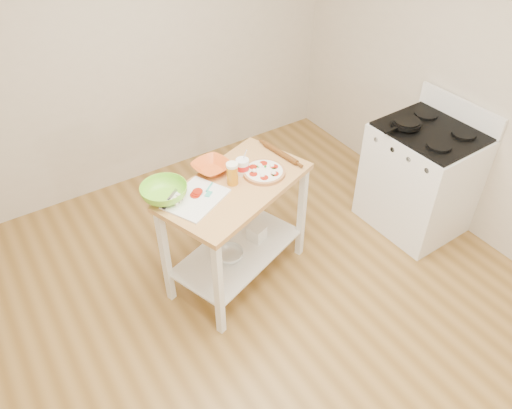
{
  "coord_description": "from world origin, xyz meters",
  "views": [
    {
      "loc": [
        -1.34,
        -1.79,
        2.98
      ],
      "look_at": [
        0.15,
        0.49,
        0.72
      ],
      "focal_mm": 35.0,
      "sensor_mm": 36.0,
      "label": 1
    }
  ],
  "objects_px": {
    "prep_island": "(236,213)",
    "spatula": "(209,190)",
    "pizza": "(264,172)",
    "rolling_pin": "(280,153)",
    "gas_stove": "(420,178)",
    "orange_bowl": "(212,167)",
    "yogurt_tub": "(242,166)",
    "knife": "(170,200)",
    "shelf_bin": "(257,233)",
    "beer_pint": "(232,174)",
    "skillet": "(406,123)",
    "cutting_board": "(195,199)",
    "green_bowl": "(164,192)",
    "shelf_glass_bowl": "(229,255)"
  },
  "relations": [
    {
      "from": "prep_island",
      "to": "spatula",
      "type": "distance_m",
      "value": 0.33
    },
    {
      "from": "pizza",
      "to": "rolling_pin",
      "type": "distance_m",
      "value": 0.26
    },
    {
      "from": "gas_stove",
      "to": "spatula",
      "type": "height_order",
      "value": "gas_stove"
    },
    {
      "from": "orange_bowl",
      "to": "yogurt_tub",
      "type": "distance_m",
      "value": 0.22
    },
    {
      "from": "pizza",
      "to": "knife",
      "type": "distance_m",
      "value": 0.7
    },
    {
      "from": "rolling_pin",
      "to": "shelf_bin",
      "type": "distance_m",
      "value": 0.66
    },
    {
      "from": "beer_pint",
      "to": "rolling_pin",
      "type": "xyz_separation_m",
      "value": [
        0.47,
        0.1,
        -0.06
      ]
    },
    {
      "from": "skillet",
      "to": "spatula",
      "type": "bearing_deg",
      "value": 171.51
    },
    {
      "from": "cutting_board",
      "to": "knife",
      "type": "xyz_separation_m",
      "value": [
        -0.15,
        0.07,
        0.01
      ]
    },
    {
      "from": "gas_stove",
      "to": "knife",
      "type": "bearing_deg",
      "value": 168.36
    },
    {
      "from": "knife",
      "to": "green_bowl",
      "type": "relative_size",
      "value": 0.7
    },
    {
      "from": "green_bowl",
      "to": "shelf_bin",
      "type": "bearing_deg",
      "value": -8.03
    },
    {
      "from": "orange_bowl",
      "to": "beer_pint",
      "type": "xyz_separation_m",
      "value": [
        0.05,
        -0.21,
        0.05
      ]
    },
    {
      "from": "knife",
      "to": "prep_island",
      "type": "bearing_deg",
      "value": -46.38
    },
    {
      "from": "prep_island",
      "to": "orange_bowl",
      "type": "xyz_separation_m",
      "value": [
        -0.06,
        0.23,
        0.29
      ]
    },
    {
      "from": "yogurt_tub",
      "to": "shelf_bin",
      "type": "bearing_deg",
      "value": -31.63
    },
    {
      "from": "prep_island",
      "to": "pizza",
      "type": "height_order",
      "value": "pizza"
    },
    {
      "from": "prep_island",
      "to": "skillet",
      "type": "distance_m",
      "value": 1.53
    },
    {
      "from": "shelf_glass_bowl",
      "to": "cutting_board",
      "type": "bearing_deg",
      "value": 170.4
    },
    {
      "from": "prep_island",
      "to": "beer_pint",
      "type": "xyz_separation_m",
      "value": [
        -0.01,
        0.02,
        0.34
      ]
    },
    {
      "from": "orange_bowl",
      "to": "shelf_glass_bowl",
      "type": "distance_m",
      "value": 0.69
    },
    {
      "from": "pizza",
      "to": "knife",
      "type": "bearing_deg",
      "value": 173.87
    },
    {
      "from": "prep_island",
      "to": "rolling_pin",
      "type": "height_order",
      "value": "rolling_pin"
    },
    {
      "from": "prep_island",
      "to": "pizza",
      "type": "relative_size",
      "value": 4.01
    },
    {
      "from": "yogurt_tub",
      "to": "rolling_pin",
      "type": "xyz_separation_m",
      "value": [
        0.35,
        0.04,
        -0.04
      ]
    },
    {
      "from": "prep_island",
      "to": "cutting_board",
      "type": "height_order",
      "value": "cutting_board"
    },
    {
      "from": "skillet",
      "to": "rolling_pin",
      "type": "bearing_deg",
      "value": 162.52
    },
    {
      "from": "shelf_glass_bowl",
      "to": "gas_stove",
      "type": "bearing_deg",
      "value": -8.39
    },
    {
      "from": "skillet",
      "to": "shelf_bin",
      "type": "relative_size",
      "value": 3.09
    },
    {
      "from": "orange_bowl",
      "to": "beer_pint",
      "type": "bearing_deg",
      "value": -77.08
    },
    {
      "from": "spatula",
      "to": "rolling_pin",
      "type": "xyz_separation_m",
      "value": [
        0.66,
        0.1,
        0.0
      ]
    },
    {
      "from": "gas_stove",
      "to": "knife",
      "type": "height_order",
      "value": "gas_stove"
    },
    {
      "from": "cutting_board",
      "to": "knife",
      "type": "bearing_deg",
      "value": 129.31
    },
    {
      "from": "spatula",
      "to": "knife",
      "type": "xyz_separation_m",
      "value": [
        -0.26,
        0.05,
        0.0
      ]
    },
    {
      "from": "prep_island",
      "to": "shelf_bin",
      "type": "height_order",
      "value": "prep_island"
    },
    {
      "from": "cutting_board",
      "to": "shelf_bin",
      "type": "height_order",
      "value": "cutting_board"
    },
    {
      "from": "rolling_pin",
      "to": "shelf_bin",
      "type": "bearing_deg",
      "value": -161.05
    },
    {
      "from": "spatula",
      "to": "orange_bowl",
      "type": "relative_size",
      "value": 0.5
    },
    {
      "from": "beer_pint",
      "to": "rolling_pin",
      "type": "distance_m",
      "value": 0.49
    },
    {
      "from": "skillet",
      "to": "gas_stove",
      "type": "bearing_deg",
      "value": -47.81
    },
    {
      "from": "cutting_board",
      "to": "rolling_pin",
      "type": "bearing_deg",
      "value": -17.21
    },
    {
      "from": "knife",
      "to": "cutting_board",
      "type": "bearing_deg",
      "value": -62.12
    },
    {
      "from": "cutting_board",
      "to": "beer_pint",
      "type": "xyz_separation_m",
      "value": [
        0.3,
        0.02,
        0.07
      ]
    },
    {
      "from": "gas_stove",
      "to": "orange_bowl",
      "type": "xyz_separation_m",
      "value": [
        -1.69,
        0.51,
        0.46
      ]
    },
    {
      "from": "rolling_pin",
      "to": "cutting_board",
      "type": "bearing_deg",
      "value": -171.22
    },
    {
      "from": "pizza",
      "to": "beer_pint",
      "type": "relative_size",
      "value": 1.85
    },
    {
      "from": "rolling_pin",
      "to": "knife",
      "type": "bearing_deg",
      "value": -176.86
    },
    {
      "from": "pizza",
      "to": "shelf_bin",
      "type": "bearing_deg",
      "value": 136.51
    },
    {
      "from": "rolling_pin",
      "to": "pizza",
      "type": "bearing_deg",
      "value": -151.46
    },
    {
      "from": "skillet",
      "to": "shelf_bin",
      "type": "bearing_deg",
      "value": 169.39
    }
  ]
}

